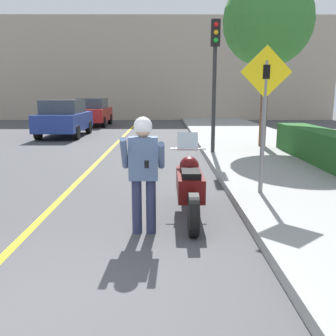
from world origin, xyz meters
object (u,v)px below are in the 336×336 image
person_biker (143,164)px  traffic_light (215,62)px  motorcycle (190,186)px  crossing_sign (264,106)px  street_tree (268,21)px  parked_car_red (93,112)px  parked_car_blue (64,118)px

person_biker → traffic_light: (1.78, 6.48, 1.88)m
motorcycle → crossing_sign: size_ratio=0.89×
traffic_light → street_tree: street_tree is taller
crossing_sign → parked_car_red: crossing_sign is taller
parked_car_red → motorcycle: bearing=-74.3°
street_tree → person_biker: bearing=-114.9°
crossing_sign → parked_car_blue: (-6.45, 10.67, -0.88)m
person_biker → traffic_light: 6.97m
parked_car_blue → person_biker: bearing=-70.4°
traffic_light → parked_car_blue: (-6.16, 5.82, -2.03)m
person_biker → street_tree: 9.30m
motorcycle → crossing_sign: (1.37, 0.88, 1.24)m
traffic_light → parked_car_red: (-5.96, 11.68, -2.03)m
motorcycle → person_biker: 1.14m
motorcycle → traffic_light: (1.08, 5.72, 2.38)m
motorcycle → crossing_sign: bearing=32.6°
motorcycle → street_tree: street_tree is taller
parked_car_blue → parked_car_red: size_ratio=1.00×
crossing_sign → traffic_light: bearing=93.4°
street_tree → parked_car_red: size_ratio=1.34×
traffic_light → parked_car_blue: bearing=136.6°
crossing_sign → person_biker: bearing=-141.7°
crossing_sign → traffic_light: (-0.29, 4.84, 1.14)m
person_biker → crossing_sign: (2.07, 1.63, 0.74)m
crossing_sign → parked_car_red: (-6.25, 16.52, -0.88)m
traffic_light → street_tree: bearing=36.7°
crossing_sign → parked_car_red: size_ratio=0.62×
street_tree → crossing_sign: bearing=-104.4°
crossing_sign → street_tree: size_ratio=0.47×
motorcycle → parked_car_blue: 12.62m
person_biker → motorcycle: bearing=47.4°
parked_car_red → parked_car_blue: bearing=-92.0°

